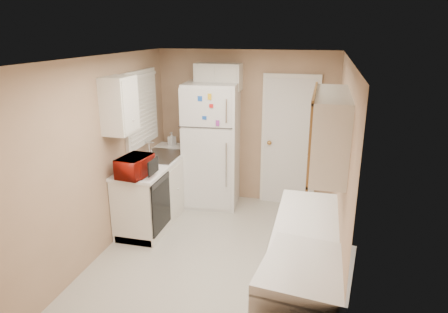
# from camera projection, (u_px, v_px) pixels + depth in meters

# --- Properties ---
(floor) EXTENTS (3.80, 3.80, 0.00)m
(floor) POSITION_uv_depth(u_px,v_px,m) (214.00, 257.00, 4.94)
(floor) COLOR beige
(floor) RESTS_ON ground
(ceiling) EXTENTS (3.80, 3.80, 0.00)m
(ceiling) POSITION_uv_depth(u_px,v_px,m) (213.00, 58.00, 4.21)
(ceiling) COLOR white
(ceiling) RESTS_ON floor
(wall_left) EXTENTS (3.80, 3.80, 0.00)m
(wall_left) POSITION_uv_depth(u_px,v_px,m) (104.00, 156.00, 4.89)
(wall_left) COLOR tan
(wall_left) RESTS_ON floor
(wall_right) EXTENTS (3.80, 3.80, 0.00)m
(wall_right) POSITION_uv_depth(u_px,v_px,m) (340.00, 176.00, 4.25)
(wall_right) COLOR tan
(wall_right) RESTS_ON floor
(wall_back) EXTENTS (2.80, 2.80, 0.00)m
(wall_back) POSITION_uv_depth(u_px,v_px,m) (245.00, 127.00, 6.33)
(wall_back) COLOR tan
(wall_back) RESTS_ON floor
(wall_front) EXTENTS (2.80, 2.80, 0.00)m
(wall_front) POSITION_uv_depth(u_px,v_px,m) (142.00, 250.00, 2.81)
(wall_front) COLOR tan
(wall_front) RESTS_ON floor
(left_counter) EXTENTS (0.60, 1.80, 0.90)m
(left_counter) POSITION_uv_depth(u_px,v_px,m) (158.00, 188.00, 5.88)
(left_counter) COLOR silver
(left_counter) RESTS_ON floor
(dishwasher) EXTENTS (0.03, 0.58, 0.72)m
(dishwasher) POSITION_uv_depth(u_px,v_px,m) (161.00, 204.00, 5.25)
(dishwasher) COLOR black
(dishwasher) RESTS_ON floor
(sink) EXTENTS (0.54, 0.74, 0.16)m
(sink) POSITION_uv_depth(u_px,v_px,m) (161.00, 159.00, 5.90)
(sink) COLOR gray
(sink) RESTS_ON left_counter
(microwave) EXTENTS (0.50, 0.31, 0.31)m
(microwave) POSITION_uv_depth(u_px,v_px,m) (135.00, 165.00, 5.04)
(microwave) COLOR maroon
(microwave) RESTS_ON left_counter
(soap_bottle) EXTENTS (0.12, 0.12, 0.22)m
(soap_bottle) POSITION_uv_depth(u_px,v_px,m) (172.00, 139.00, 6.41)
(soap_bottle) COLOR white
(soap_bottle) RESTS_ON left_counter
(window_blinds) EXTENTS (0.10, 0.98, 1.08)m
(window_blinds) POSITION_uv_depth(u_px,v_px,m) (142.00, 108.00, 5.73)
(window_blinds) COLOR silver
(window_blinds) RESTS_ON wall_left
(upper_cabinet_left) EXTENTS (0.30, 0.45, 0.70)m
(upper_cabinet_left) POSITION_uv_depth(u_px,v_px,m) (120.00, 105.00, 4.88)
(upper_cabinet_left) COLOR silver
(upper_cabinet_left) RESTS_ON wall_left
(refrigerator) EXTENTS (0.85, 0.83, 1.93)m
(refrigerator) POSITION_uv_depth(u_px,v_px,m) (213.00, 145.00, 6.23)
(refrigerator) COLOR silver
(refrigerator) RESTS_ON floor
(cabinet_over_fridge) EXTENTS (0.70, 0.30, 0.40)m
(cabinet_over_fridge) POSITION_uv_depth(u_px,v_px,m) (218.00, 77.00, 6.04)
(cabinet_over_fridge) COLOR silver
(cabinet_over_fridge) RESTS_ON wall_back
(interior_door) EXTENTS (0.86, 0.06, 2.08)m
(interior_door) POSITION_uv_depth(u_px,v_px,m) (289.00, 142.00, 6.18)
(interior_door) COLOR silver
(interior_door) RESTS_ON floor
(right_counter) EXTENTS (0.60, 2.00, 0.90)m
(right_counter) POSITION_uv_depth(u_px,v_px,m) (303.00, 275.00, 3.81)
(right_counter) COLOR silver
(right_counter) RESTS_ON floor
(upper_cabinet_right) EXTENTS (0.30, 1.20, 0.70)m
(upper_cabinet_right) POSITION_uv_depth(u_px,v_px,m) (330.00, 131.00, 3.64)
(upper_cabinet_right) COLOR silver
(upper_cabinet_right) RESTS_ON wall_right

